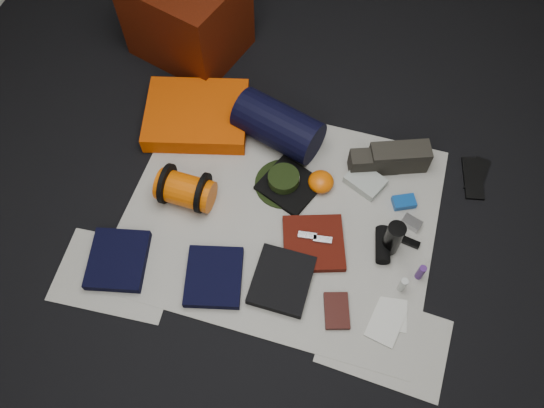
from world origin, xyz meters
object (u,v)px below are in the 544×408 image
(red_cabinet, at_px, (187,15))
(navy_duffel, at_px, (278,126))
(water_bottle, at_px, (393,238))
(sleeping_pad, at_px, (197,115))
(stuff_sack, at_px, (186,190))
(compact_camera, at_px, (411,223))
(paperback_book, at_px, (337,311))

(red_cabinet, height_order, navy_duffel, red_cabinet)
(red_cabinet, bearing_deg, water_bottle, -19.17)
(sleeping_pad, distance_m, navy_duffel, 0.49)
(sleeping_pad, distance_m, stuff_sack, 0.52)
(sleeping_pad, bearing_deg, compact_camera, -13.98)
(sleeping_pad, height_order, navy_duffel, navy_duffel)
(sleeping_pad, bearing_deg, red_cabinet, 113.52)
(stuff_sack, bearing_deg, paperback_book, -22.91)
(paperback_book, bearing_deg, red_cabinet, 114.80)
(red_cabinet, height_order, sleeping_pad, red_cabinet)
(stuff_sack, bearing_deg, compact_camera, 8.79)
(red_cabinet, distance_m, paperback_book, 1.94)
(red_cabinet, height_order, water_bottle, red_cabinet)
(compact_camera, distance_m, paperback_book, 0.63)
(stuff_sack, distance_m, water_bottle, 1.09)
(stuff_sack, relative_size, compact_camera, 2.99)
(sleeping_pad, relative_size, stuff_sack, 1.96)
(red_cabinet, height_order, stuff_sack, red_cabinet)
(stuff_sack, distance_m, navy_duffel, 0.63)
(navy_duffel, distance_m, water_bottle, 0.88)
(red_cabinet, distance_m, navy_duffel, 0.91)
(red_cabinet, height_order, paperback_book, red_cabinet)
(paperback_book, bearing_deg, compact_camera, 47.92)
(stuff_sack, bearing_deg, water_bottle, 0.94)
(water_bottle, distance_m, paperback_book, 0.45)
(navy_duffel, bearing_deg, water_bottle, -17.48)
(stuff_sack, height_order, water_bottle, water_bottle)
(paperback_book, bearing_deg, sleeping_pad, 122.59)
(stuff_sack, relative_size, water_bottle, 1.30)
(water_bottle, relative_size, paperback_book, 1.26)
(navy_duffel, xyz_separation_m, paperback_book, (0.55, -0.90, -0.11))
(sleeping_pad, bearing_deg, stuff_sack, -75.75)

